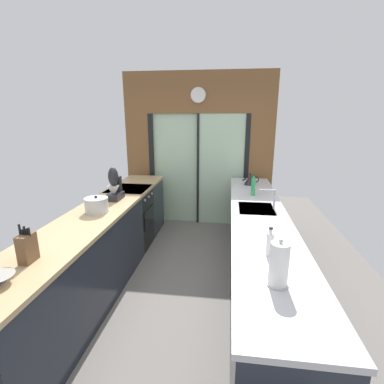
{
  "coord_description": "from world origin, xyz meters",
  "views": [
    {
      "loc": [
        0.56,
        -2.66,
        1.97
      ],
      "look_at": [
        0.09,
        0.86,
        1.0
      ],
      "focal_mm": 26.48,
      "sensor_mm": 36.0,
      "label": 1
    }
  ],
  "objects_px": {
    "stand_mixer": "(114,187)",
    "stock_pot": "(97,205)",
    "kettle": "(250,180)",
    "soap_bottle_near": "(270,244)",
    "knife_block": "(27,248)",
    "soap_bottle_far": "(253,186)",
    "paper_towel_roll": "(279,265)",
    "oven_range": "(131,218)"
  },
  "relations": [
    {
      "from": "stock_pot",
      "to": "soap_bottle_far",
      "type": "height_order",
      "value": "soap_bottle_far"
    },
    {
      "from": "stock_pot",
      "to": "soap_bottle_near",
      "type": "relative_size",
      "value": 1.12
    },
    {
      "from": "stand_mixer",
      "to": "stock_pot",
      "type": "xyz_separation_m",
      "value": [
        0.0,
        -0.52,
        -0.08
      ]
    },
    {
      "from": "stand_mixer",
      "to": "soap_bottle_far",
      "type": "bearing_deg",
      "value": 12.98
    },
    {
      "from": "soap_bottle_near",
      "to": "soap_bottle_far",
      "type": "height_order",
      "value": "soap_bottle_far"
    },
    {
      "from": "oven_range",
      "to": "stand_mixer",
      "type": "distance_m",
      "value": 0.84
    },
    {
      "from": "oven_range",
      "to": "paper_towel_roll",
      "type": "bearing_deg",
      "value": -51.5
    },
    {
      "from": "knife_block",
      "to": "stock_pot",
      "type": "relative_size",
      "value": 1.13
    },
    {
      "from": "stock_pot",
      "to": "oven_range",
      "type": "bearing_deg",
      "value": 90.98
    },
    {
      "from": "paper_towel_roll",
      "to": "stock_pot",
      "type": "bearing_deg",
      "value": 146.42
    },
    {
      "from": "kettle",
      "to": "soap_bottle_near",
      "type": "xyz_separation_m",
      "value": [
        -0.0,
        -2.34,
        0.02
      ]
    },
    {
      "from": "stock_pot",
      "to": "stand_mixer",
      "type": "bearing_deg",
      "value": 90.0
    },
    {
      "from": "soap_bottle_near",
      "to": "soap_bottle_far",
      "type": "distance_m",
      "value": 1.71
    },
    {
      "from": "stand_mixer",
      "to": "paper_towel_roll",
      "type": "distance_m",
      "value": 2.46
    },
    {
      "from": "stand_mixer",
      "to": "kettle",
      "type": "relative_size",
      "value": 1.63
    },
    {
      "from": "soap_bottle_near",
      "to": "paper_towel_roll",
      "type": "height_order",
      "value": "paper_towel_roll"
    },
    {
      "from": "oven_range",
      "to": "stand_mixer",
      "type": "height_order",
      "value": "stand_mixer"
    },
    {
      "from": "oven_range",
      "to": "stand_mixer",
      "type": "xyz_separation_m",
      "value": [
        0.02,
        -0.56,
        0.63
      ]
    },
    {
      "from": "stand_mixer",
      "to": "kettle",
      "type": "bearing_deg",
      "value": 30.36
    },
    {
      "from": "knife_block",
      "to": "kettle",
      "type": "xyz_separation_m",
      "value": [
        1.78,
        2.68,
        -0.04
      ]
    },
    {
      "from": "oven_range",
      "to": "kettle",
      "type": "bearing_deg",
      "value": 14.98
    },
    {
      "from": "knife_block",
      "to": "paper_towel_roll",
      "type": "bearing_deg",
      "value": -2.15
    },
    {
      "from": "soap_bottle_far",
      "to": "paper_towel_roll",
      "type": "bearing_deg",
      "value": -90.0
    },
    {
      "from": "stand_mixer",
      "to": "stock_pot",
      "type": "distance_m",
      "value": 0.52
    },
    {
      "from": "oven_range",
      "to": "soap_bottle_near",
      "type": "height_order",
      "value": "soap_bottle_near"
    },
    {
      "from": "stock_pot",
      "to": "soap_bottle_far",
      "type": "distance_m",
      "value": 2.01
    },
    {
      "from": "knife_block",
      "to": "soap_bottle_far",
      "type": "relative_size",
      "value": 1.01
    },
    {
      "from": "soap_bottle_near",
      "to": "paper_towel_roll",
      "type": "xyz_separation_m",
      "value": [
        0.0,
        -0.4,
        0.05
      ]
    },
    {
      "from": "kettle",
      "to": "soap_bottle_near",
      "type": "distance_m",
      "value": 2.34
    },
    {
      "from": "soap_bottle_near",
      "to": "knife_block",
      "type": "bearing_deg",
      "value": -169.29
    },
    {
      "from": "kettle",
      "to": "oven_range",
      "type": "bearing_deg",
      "value": -165.02
    },
    {
      "from": "soap_bottle_near",
      "to": "paper_towel_roll",
      "type": "relative_size",
      "value": 0.72
    },
    {
      "from": "knife_block",
      "to": "stand_mixer",
      "type": "xyz_separation_m",
      "value": [
        0.0,
        1.63,
        0.05
      ]
    },
    {
      "from": "knife_block",
      "to": "stock_pot",
      "type": "distance_m",
      "value": 1.12
    },
    {
      "from": "knife_block",
      "to": "kettle",
      "type": "distance_m",
      "value": 3.21
    },
    {
      "from": "knife_block",
      "to": "soap_bottle_far",
      "type": "height_order",
      "value": "knife_block"
    },
    {
      "from": "knife_block",
      "to": "paper_towel_roll",
      "type": "xyz_separation_m",
      "value": [
        1.78,
        -0.07,
        0.03
      ]
    },
    {
      "from": "paper_towel_roll",
      "to": "oven_range",
      "type": "bearing_deg",
      "value": 128.5
    },
    {
      "from": "kettle",
      "to": "soap_bottle_near",
      "type": "height_order",
      "value": "soap_bottle_near"
    },
    {
      "from": "stand_mixer",
      "to": "stock_pot",
      "type": "relative_size",
      "value": 1.63
    },
    {
      "from": "kettle",
      "to": "paper_towel_roll",
      "type": "height_order",
      "value": "paper_towel_roll"
    },
    {
      "from": "stock_pot",
      "to": "soap_bottle_far",
      "type": "xyz_separation_m",
      "value": [
        1.78,
        0.93,
        0.04
      ]
    }
  ]
}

